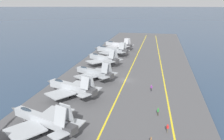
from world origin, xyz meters
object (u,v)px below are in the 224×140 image
parked_jet_sixth (117,45)px  parked_jet_fourth (103,58)px  parked_jet_third (93,72)px  crew_green_vest (158,111)px  crew_purple_vest (151,88)px  crew_red_vest (168,128)px  parked_jet_fifth (111,50)px  parked_jet_nearest (42,119)px  parked_jet_second (70,87)px

parked_jet_sixth → parked_jet_fourth: bearing=179.8°
parked_jet_third → crew_green_vest: size_ratio=8.50×
crew_purple_vest → parked_jet_sixth: bearing=19.4°
parked_jet_fourth → crew_purple_vest: (-23.79, -19.16, -1.59)m
crew_red_vest → crew_green_vest: bearing=15.3°
parked_jet_fifth → crew_purple_vest: (-40.31, -19.48, -1.44)m
parked_jet_third → parked_jet_fifth: size_ratio=0.90×
parked_jet_fifth → parked_jet_sixth: 13.66m
parked_jet_fifth → crew_green_vest: (-54.29, -21.48, -1.43)m
parked_jet_third → crew_green_vest: bearing=-135.7°
parked_jet_sixth → crew_green_vest: (-67.95, -21.03, -1.46)m
parked_jet_third → crew_green_vest: parked_jet_third is taller
crew_red_vest → parked_jet_fifth: bearing=20.9°
parked_jet_third → crew_red_vest: size_ratio=8.72×
parked_jet_third → parked_jet_nearest: bearing=178.3°
parked_jet_nearest → crew_red_vest: 22.93m
crew_green_vest → crew_red_vest: bearing=-164.7°
parked_jet_nearest → crew_green_vest: (10.55, -20.73, -1.48)m
parked_jet_nearest → parked_jet_third: (30.90, -0.90, -0.15)m
parked_jet_fifth → parked_jet_third: bearing=-177.2°
crew_green_vest → crew_purple_vest: (13.98, 2.00, -0.02)m
parked_jet_nearest → crew_purple_vest: parked_jet_nearest is taller
parked_jet_nearest → parked_jet_fourth: bearing=0.5°
parked_jet_third → parked_jet_fourth: (17.41, 1.33, 0.24)m
parked_jet_third → parked_jet_fifth: (33.94, 1.65, 0.09)m
parked_jet_fourth → parked_jet_fifth: 16.53m
parked_jet_sixth → parked_jet_fifth: bearing=178.1°
parked_jet_fifth → crew_red_vest: bearing=-159.1°
parked_jet_nearest → parked_jet_third: parked_jet_nearest is taller
crew_green_vest → parked_jet_nearest: bearing=117.0°
parked_jet_fourth → parked_jet_fifth: (16.53, 0.32, -0.15)m
parked_jet_fourth → crew_green_vest: parked_jet_fourth is taller
parked_jet_fifth → crew_purple_vest: size_ratio=9.61×
parked_jet_second → crew_red_vest: 26.96m
parked_jet_third → parked_jet_fourth: size_ratio=0.99×
parked_jet_second → parked_jet_sixth: parked_jet_second is taller
crew_red_vest → crew_green_vest: size_ratio=0.97×
parked_jet_second → parked_jet_sixth: 61.53m
parked_jet_second → parked_jet_third: parked_jet_second is taller
parked_jet_fifth → parked_jet_sixth: size_ratio=1.02×
parked_jet_sixth → crew_purple_vest: 57.25m
parked_jet_second → parked_jet_sixth: size_ratio=0.98×
parked_jet_third → crew_red_vest: parked_jet_third is taller
parked_jet_nearest → parked_jet_third: bearing=-1.7°
crew_green_vest → crew_purple_vest: 14.12m
parked_jet_third → parked_jet_sixth: (47.60, 1.20, 0.12)m
parked_jet_third → crew_purple_vest: bearing=-109.7°
parked_jet_second → parked_jet_third: size_ratio=1.06×
parked_jet_fourth → parked_jet_fifth: bearing=1.1°
parked_jet_second → parked_jet_third: (13.92, -1.97, -0.11)m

